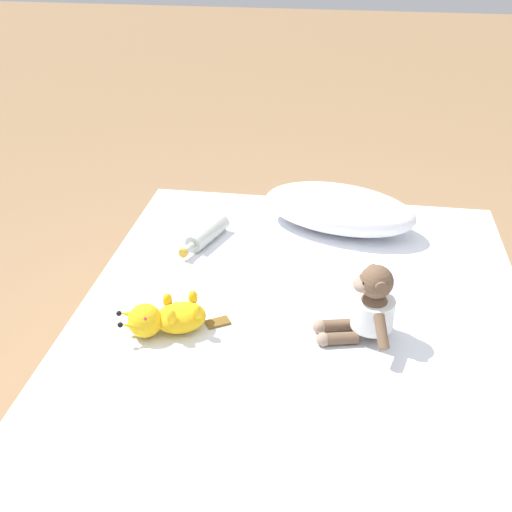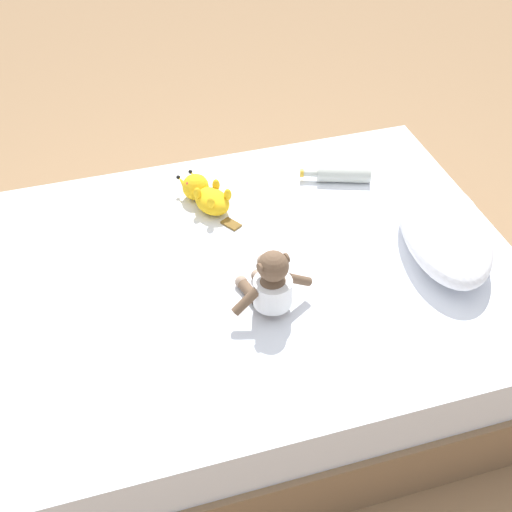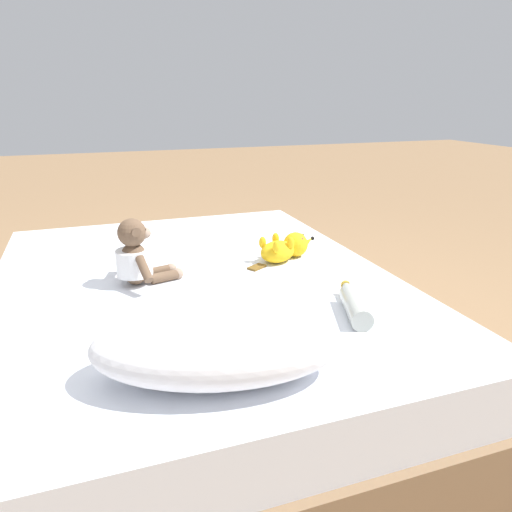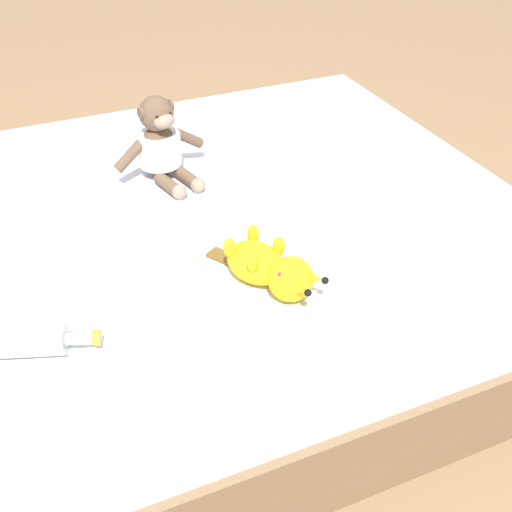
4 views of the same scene
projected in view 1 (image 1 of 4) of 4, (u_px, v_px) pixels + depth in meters
The scene contains 6 objects.
ground_plane at pixel (295, 427), 2.07m from camera, with size 16.00×16.00×0.00m, color #93704C.
bed at pixel (297, 380), 1.96m from camera, with size 1.42×1.82×0.41m.
pillow at pixel (339, 209), 2.35m from camera, with size 0.63×0.42×0.16m.
plush_monkey at pixel (369, 308), 1.77m from camera, with size 0.24×0.29×0.24m.
plush_yellow_creature at pixel (166, 318), 1.81m from camera, with size 0.32×0.19×0.10m.
glass_bottle at pixel (207, 234), 2.28m from camera, with size 0.14×0.27×0.06m.
Camera 1 is at (0.09, -1.49, 1.55)m, focal length 43.85 mm.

